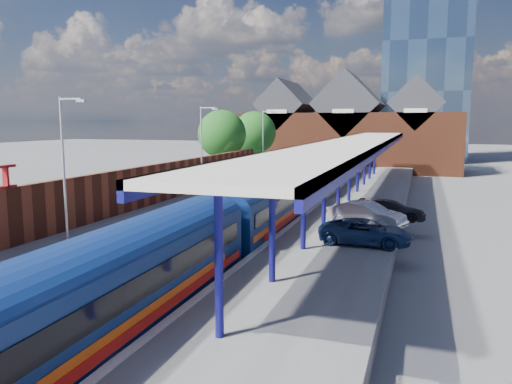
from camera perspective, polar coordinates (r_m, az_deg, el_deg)
ground at (r=45.61m, az=5.53°, el=-0.59°), size 240.00×240.00×0.00m
ballast_bed at (r=36.07m, az=1.95°, el=-2.82°), size 6.00×76.00×0.06m
rails at (r=36.05m, az=1.95°, el=-2.68°), size 4.51×76.00×0.14m
left_platform at (r=37.89m, az=-6.05°, el=-1.61°), size 5.00×76.00×1.00m
right_platform at (r=34.79m, az=11.48°, el=-2.59°), size 6.00×76.00×1.00m
coping_left at (r=36.90m, az=-2.74°, el=-1.01°), size 0.30×76.00×0.05m
coping_right at (r=35.14m, az=6.89°, el=-1.51°), size 0.30×76.00×0.05m
yellow_line at (r=37.12m, az=-3.60°, el=-0.99°), size 0.14×76.00×0.01m
train at (r=37.73m, az=5.21°, el=0.85°), size 3.00×65.93×3.45m
canopy at (r=36.24m, az=11.26°, el=5.40°), size 4.50×52.00×4.48m
lamp_post_b at (r=25.91m, az=-20.93°, el=3.45°), size 1.48×0.18×7.00m
lamp_post_c at (r=39.57m, az=-6.08°, el=5.35°), size 1.48×0.18×7.00m
lamp_post_d at (r=54.53m, az=0.94°, el=6.12°), size 1.48×0.18×7.00m
platform_sign at (r=41.05m, az=-3.14°, el=2.25°), size 0.55×0.08×2.50m
brick_wall at (r=33.24m, az=-14.82°, el=0.21°), size 0.35×50.00×3.86m
station_building at (r=72.68m, az=10.59°, el=6.83°), size 30.00×12.12×13.78m
glass_tower at (r=94.91m, az=18.98°, el=15.74°), size 14.20×14.20×40.30m
tree_near at (r=53.90m, az=-3.81°, el=6.47°), size 5.20×5.20×8.10m
tree_far at (r=61.05m, az=-0.07°, el=6.67°), size 5.20×5.20×8.10m
parked_car_silver at (r=28.37m, az=12.49°, el=-2.54°), size 4.57×2.81×1.42m
parked_car_dark at (r=31.02m, az=15.22°, el=-1.98°), size 4.09×1.91×1.15m
parked_car_blue at (r=24.45m, az=12.39°, el=-4.48°), size 4.47×2.26×1.21m
relay_cabinet at (r=13.76m, az=-16.86°, el=-19.73°), size 0.77×0.95×1.00m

